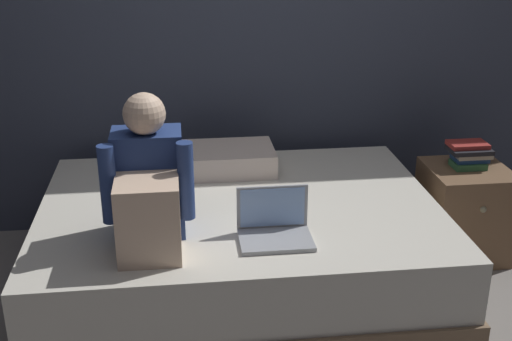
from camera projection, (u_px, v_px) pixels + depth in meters
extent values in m
plane|color=gray|center=(287.00, 320.00, 3.20)|extent=(8.00, 8.00, 0.00)
cube|color=#383D4C|center=(257.00, 3.00, 3.81)|extent=(5.60, 0.10, 2.70)
cube|color=#7A6047|center=(240.00, 273.00, 3.42)|extent=(2.00, 1.50, 0.20)
cube|color=beige|center=(240.00, 230.00, 3.32)|extent=(1.96, 1.46, 0.30)
cube|color=brown|center=(463.00, 212.00, 3.73)|extent=(0.44, 0.44, 0.53)
sphere|color=gray|center=(483.00, 209.00, 3.48)|extent=(0.04, 0.04, 0.04)
cube|color=navy|center=(149.00, 183.00, 2.89)|extent=(0.30, 0.20, 0.48)
sphere|color=beige|center=(144.00, 114.00, 2.74)|extent=(0.18, 0.18, 0.18)
cube|color=beige|center=(149.00, 219.00, 2.71)|extent=(0.26, 0.24, 0.34)
cylinder|color=navy|center=(108.00, 184.00, 2.72)|extent=(0.07, 0.07, 0.34)
cylinder|color=navy|center=(186.00, 181.00, 2.75)|extent=(0.07, 0.07, 0.34)
cube|color=#9EA0A5|center=(276.00, 240.00, 2.88)|extent=(0.32, 0.22, 0.02)
cube|color=#9EA0A5|center=(272.00, 207.00, 2.94)|extent=(0.32, 0.01, 0.20)
cube|color=#8CB2EA|center=(273.00, 207.00, 2.94)|extent=(0.29, 0.00, 0.18)
cube|color=beige|center=(223.00, 159.00, 3.65)|extent=(0.56, 0.36, 0.13)
cube|color=#387042|center=(468.00, 165.00, 3.64)|extent=(0.18, 0.13, 0.03)
cube|color=#284C84|center=(470.00, 158.00, 3.65)|extent=(0.18, 0.12, 0.03)
cube|color=beige|center=(471.00, 153.00, 3.64)|extent=(0.19, 0.16, 0.03)
cube|color=black|center=(469.00, 150.00, 3.61)|extent=(0.22, 0.15, 0.02)
cube|color=#9E2D28|center=(468.00, 145.00, 3.62)|extent=(0.21, 0.13, 0.02)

